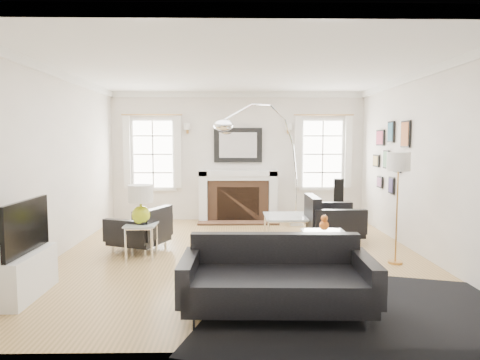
{
  "coord_description": "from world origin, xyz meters",
  "views": [
    {
      "loc": [
        -0.12,
        -6.39,
        1.74
      ],
      "look_at": [
        -0.0,
        0.3,
        1.13
      ],
      "focal_mm": 32.0,
      "sensor_mm": 36.0,
      "label": 1
    }
  ],
  "objects_px": {
    "gourd_lamp": "(141,202)",
    "armchair_left": "(142,230)",
    "sofa": "(277,280)",
    "arc_floor_lamp": "(263,160)",
    "fireplace": "(238,196)",
    "armchair_right": "(330,221)",
    "coffee_table": "(289,217)"
  },
  "relations": [
    {
      "from": "gourd_lamp",
      "to": "armchair_left",
      "type": "bearing_deg",
      "value": 99.99
    },
    {
      "from": "sofa",
      "to": "arc_floor_lamp",
      "type": "height_order",
      "value": "arc_floor_lamp"
    },
    {
      "from": "sofa",
      "to": "armchair_left",
      "type": "height_order",
      "value": "sofa"
    },
    {
      "from": "fireplace",
      "to": "armchair_right",
      "type": "height_order",
      "value": "fireplace"
    },
    {
      "from": "armchair_left",
      "to": "coffee_table",
      "type": "height_order",
      "value": "armchair_left"
    },
    {
      "from": "fireplace",
      "to": "sofa",
      "type": "height_order",
      "value": "fireplace"
    },
    {
      "from": "coffee_table",
      "to": "gourd_lamp",
      "type": "xyz_separation_m",
      "value": [
        -2.39,
        -1.28,
        0.47
      ]
    },
    {
      "from": "fireplace",
      "to": "armchair_left",
      "type": "height_order",
      "value": "fireplace"
    },
    {
      "from": "coffee_table",
      "to": "arc_floor_lamp",
      "type": "bearing_deg",
      "value": 126.97
    },
    {
      "from": "coffee_table",
      "to": "fireplace",
      "type": "bearing_deg",
      "value": 119.57
    },
    {
      "from": "arc_floor_lamp",
      "to": "gourd_lamp",
      "type": "bearing_deg",
      "value": -136.09
    },
    {
      "from": "armchair_left",
      "to": "armchair_right",
      "type": "distance_m",
      "value": 3.18
    },
    {
      "from": "armchair_left",
      "to": "armchair_right",
      "type": "relative_size",
      "value": 1.09
    },
    {
      "from": "coffee_table",
      "to": "armchair_left",
      "type": "bearing_deg",
      "value": -160.55
    },
    {
      "from": "armchair_left",
      "to": "gourd_lamp",
      "type": "distance_m",
      "value": 0.67
    },
    {
      "from": "gourd_lamp",
      "to": "arc_floor_lamp",
      "type": "height_order",
      "value": "arc_floor_lamp"
    },
    {
      "from": "armchair_left",
      "to": "gourd_lamp",
      "type": "xyz_separation_m",
      "value": [
        0.07,
        -0.42,
        0.52
      ]
    },
    {
      "from": "fireplace",
      "to": "armchair_left",
      "type": "xyz_separation_m",
      "value": [
        -1.56,
        -2.46,
        -0.22
      ]
    },
    {
      "from": "sofa",
      "to": "coffee_table",
      "type": "height_order",
      "value": "sofa"
    },
    {
      "from": "fireplace",
      "to": "gourd_lamp",
      "type": "xyz_separation_m",
      "value": [
        -1.48,
        -2.88,
        0.3
      ]
    },
    {
      "from": "sofa",
      "to": "armchair_left",
      "type": "bearing_deg",
      "value": 126.77
    },
    {
      "from": "armchair_right",
      "to": "fireplace",
      "type": "bearing_deg",
      "value": 129.37
    },
    {
      "from": "armchair_right",
      "to": "sofa",
      "type": "bearing_deg",
      "value": -112.17
    },
    {
      "from": "armchair_left",
      "to": "armchair_right",
      "type": "bearing_deg",
      "value": 9.86
    },
    {
      "from": "sofa",
      "to": "armchair_right",
      "type": "xyz_separation_m",
      "value": [
        1.25,
        3.06,
        0.03
      ]
    },
    {
      "from": "sofa",
      "to": "gourd_lamp",
      "type": "xyz_separation_m",
      "value": [
        -1.81,
        2.1,
        0.5
      ]
    },
    {
      "from": "armchair_left",
      "to": "coffee_table",
      "type": "distance_m",
      "value": 2.61
    },
    {
      "from": "sofa",
      "to": "armchair_right",
      "type": "bearing_deg",
      "value": 67.83
    },
    {
      "from": "gourd_lamp",
      "to": "sofa",
      "type": "bearing_deg",
      "value": -49.29
    },
    {
      "from": "sofa",
      "to": "coffee_table",
      "type": "distance_m",
      "value": 3.44
    },
    {
      "from": "armchair_left",
      "to": "arc_floor_lamp",
      "type": "xyz_separation_m",
      "value": [
        2.02,
        1.46,
        1.05
      ]
    },
    {
      "from": "arc_floor_lamp",
      "to": "sofa",
      "type": "bearing_deg",
      "value": -91.96
    }
  ]
}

